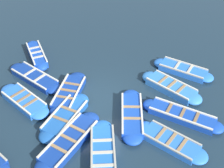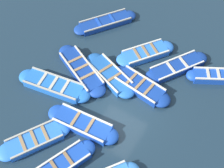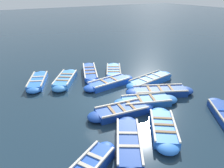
{
  "view_description": "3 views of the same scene",
  "coord_description": "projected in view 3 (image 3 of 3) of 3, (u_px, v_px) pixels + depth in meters",
  "views": [
    {
      "loc": [
        -11.2,
        -1.97,
        10.7
      ],
      "look_at": [
        0.87,
        -0.62,
        0.54
      ],
      "focal_mm": 50.0,
      "sensor_mm": 36.0,
      "label": 1
    },
    {
      "loc": [
        3.92,
        -6.96,
        12.84
      ],
      "look_at": [
        -0.91,
        0.87,
        0.23
      ],
      "focal_mm": 50.0,
      "sensor_mm": 36.0,
      "label": 2
    },
    {
      "loc": [
        5.44,
        9.19,
        5.73
      ],
      "look_at": [
        -0.6,
        -0.96,
        0.47
      ],
      "focal_mm": 35.0,
      "sensor_mm": 36.0,
      "label": 3
    }
  ],
  "objects": [
    {
      "name": "boat_broadside",
      "position": [
        38.0,
        81.0,
        14.07
      ],
      "size": [
        2.16,
        3.5,
        0.4
      ],
      "color": "blue",
      "rests_on": "ground"
    },
    {
      "name": "ground_plane",
      "position": [
        112.0,
        100.0,
        12.09
      ],
      "size": [
        120.0,
        120.0,
        0.0
      ],
      "primitive_type": "plane",
      "color": "#1C303F"
    },
    {
      "name": "boat_end_of_row",
      "position": [
        65.0,
        80.0,
        14.25
      ],
      "size": [
        2.75,
        3.39,
        0.44
      ],
      "color": "#3884E0",
      "rests_on": "ground"
    },
    {
      "name": "boat_near_quay",
      "position": [
        160.0,
        92.0,
        12.65
      ],
      "size": [
        3.99,
        2.54,
        0.43
      ],
      "color": "navy",
      "rests_on": "ground"
    },
    {
      "name": "boat_far_corner",
      "position": [
        129.0,
        143.0,
        8.52
      ],
      "size": [
        2.67,
        3.58,
        0.39
      ],
      "color": "navy",
      "rests_on": "ground"
    },
    {
      "name": "boat_alongside",
      "position": [
        114.0,
        71.0,
        15.85
      ],
      "size": [
        2.51,
        3.39,
        0.36
      ],
      "color": "blue",
      "rests_on": "ground"
    },
    {
      "name": "boat_inner_gap",
      "position": [
        163.0,
        128.0,
        9.4
      ],
      "size": [
        2.72,
        3.27,
        0.4
      ],
      "color": "blue",
      "rests_on": "ground"
    },
    {
      "name": "boat_drifting",
      "position": [
        146.0,
        101.0,
        11.58
      ],
      "size": [
        3.61,
        2.08,
        0.41
      ],
      "color": "#1E59AD",
      "rests_on": "ground"
    },
    {
      "name": "boat_outer_left",
      "position": [
        122.0,
        111.0,
        10.67
      ],
      "size": [
        3.57,
        1.39,
        0.42
      ],
      "color": "navy",
      "rests_on": "ground"
    },
    {
      "name": "boat_stern_in",
      "position": [
        150.0,
        80.0,
        14.13
      ],
      "size": [
        4.04,
        1.54,
        0.46
      ],
      "color": "blue",
      "rests_on": "ground"
    },
    {
      "name": "boat_centre",
      "position": [
        109.0,
        83.0,
        13.81
      ],
      "size": [
        3.67,
        1.21,
        0.41
      ],
      "color": "#1947B7",
      "rests_on": "ground"
    },
    {
      "name": "boat_mid_row",
      "position": [
        90.0,
        72.0,
        15.54
      ],
      "size": [
        2.18,
        3.94,
        0.4
      ],
      "color": "#1947B7",
      "rests_on": "ground"
    },
    {
      "name": "buoy_orange_near",
      "position": [
        88.0,
        81.0,
        14.21
      ],
      "size": [
        0.25,
        0.25,
        0.25
      ],
      "primitive_type": "sphere",
      "color": "#EAB214",
      "rests_on": "ground"
    }
  ]
}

